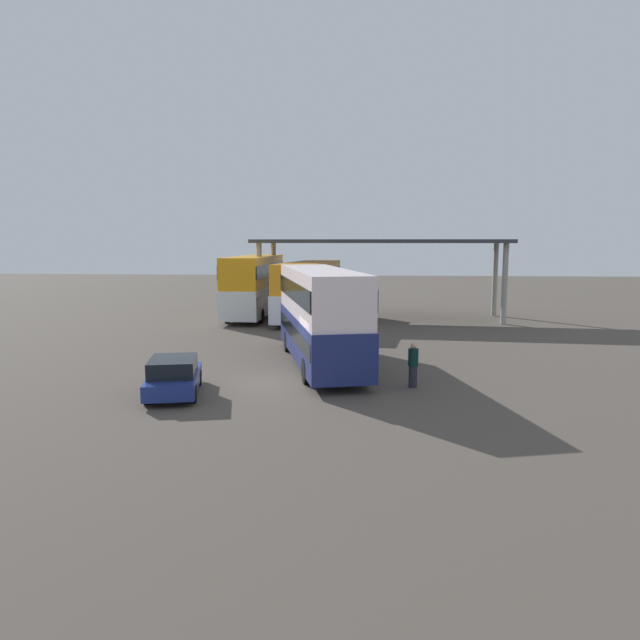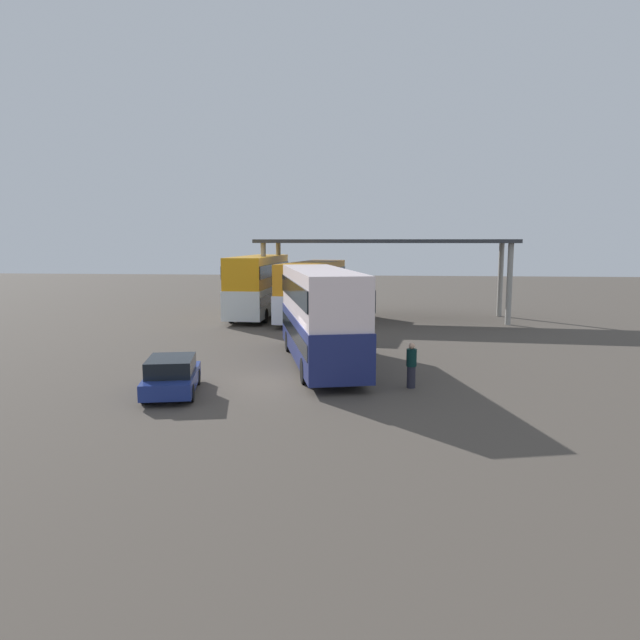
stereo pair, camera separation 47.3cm
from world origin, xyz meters
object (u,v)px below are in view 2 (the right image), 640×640
Objects in this scene: pedestrian_waiting at (411,365)px; double_decker_mid_row at (313,288)px; double_decker_main at (320,313)px; double_decker_near_canopy at (259,284)px; parked_hatchback at (172,376)px.

double_decker_mid_row is at bearing -97.90° from pedestrian_waiting.
double_decker_main is 1.06× the size of double_decker_mid_row.
double_decker_mid_row is (4.09, -1.57, -0.18)m from double_decker_near_canopy.
double_decker_near_canopy is at bearing -88.83° from pedestrian_waiting.
parked_hatchback is at bearing -175.39° from double_decker_near_canopy.
pedestrian_waiting is at bearing -91.15° from parked_hatchback.
double_decker_main is at bearing -157.69° from double_decker_near_canopy.
double_decker_near_canopy is 1.02× the size of double_decker_mid_row.
pedestrian_waiting is (3.79, -3.71, -1.47)m from double_decker_main.
parked_hatchback is at bearing 124.33° from double_decker_main.
parked_hatchback is 19.81m from double_decker_mid_row.
double_decker_main is 7.43m from parked_hatchback.
double_decker_main reaches higher than parked_hatchback.
double_decker_main is 2.67× the size of parked_hatchback.
parked_hatchback is 2.41× the size of pedestrian_waiting.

